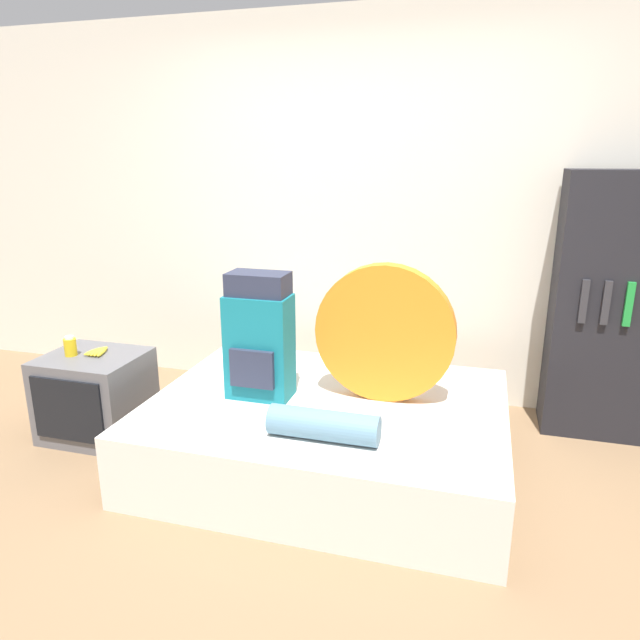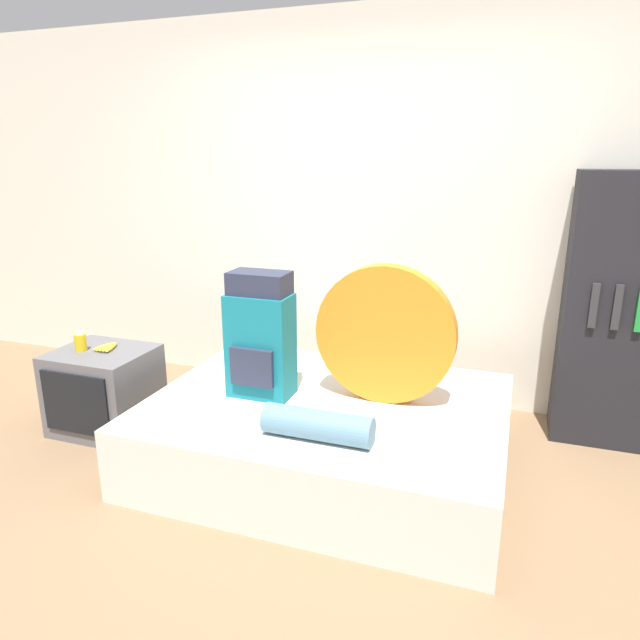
{
  "view_description": "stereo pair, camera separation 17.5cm",
  "coord_description": "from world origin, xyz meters",
  "px_view_note": "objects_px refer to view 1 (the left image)",
  "views": [
    {
      "loc": [
        0.83,
        -2.18,
        1.67
      ],
      "look_at": [
        0.04,
        0.59,
        0.84
      ],
      "focal_mm": 32.0,
      "sensor_mm": 36.0,
      "label": 1
    },
    {
      "loc": [
        1.0,
        -2.13,
        1.67
      ],
      "look_at": [
        0.04,
        0.59,
        0.84
      ],
      "focal_mm": 32.0,
      "sensor_mm": 36.0,
      "label": 2
    }
  ],
  "objects_px": {
    "canister": "(70,347)",
    "bookshelf": "(631,309)",
    "television": "(96,396)",
    "backpack": "(259,338)",
    "tent_bag": "(385,333)",
    "sleeping_roll": "(324,425)"
  },
  "relations": [
    {
      "from": "sleeping_roll",
      "to": "canister",
      "type": "relative_size",
      "value": 4.35
    },
    {
      "from": "backpack",
      "to": "television",
      "type": "relative_size",
      "value": 1.2
    },
    {
      "from": "sleeping_roll",
      "to": "canister",
      "type": "height_order",
      "value": "canister"
    },
    {
      "from": "backpack",
      "to": "canister",
      "type": "bearing_deg",
      "value": -178.7
    },
    {
      "from": "television",
      "to": "sleeping_roll",
      "type": "bearing_deg",
      "value": -14.17
    },
    {
      "from": "sleeping_roll",
      "to": "bookshelf",
      "type": "relative_size",
      "value": 0.33
    },
    {
      "from": "bookshelf",
      "to": "television",
      "type": "bearing_deg",
      "value": -163.36
    },
    {
      "from": "backpack",
      "to": "canister",
      "type": "relative_size",
      "value": 5.73
    },
    {
      "from": "backpack",
      "to": "tent_bag",
      "type": "relative_size",
      "value": 0.93
    },
    {
      "from": "canister",
      "to": "bookshelf",
      "type": "height_order",
      "value": "bookshelf"
    },
    {
      "from": "backpack",
      "to": "sleeping_roll",
      "type": "height_order",
      "value": "backpack"
    },
    {
      "from": "television",
      "to": "backpack",
      "type": "bearing_deg",
      "value": -0.12
    },
    {
      "from": "backpack",
      "to": "television",
      "type": "xyz_separation_m",
      "value": [
        -1.09,
        0.0,
        -0.47
      ]
    },
    {
      "from": "sleeping_roll",
      "to": "canister",
      "type": "xyz_separation_m",
      "value": [
        -1.67,
        0.36,
        0.11
      ]
    },
    {
      "from": "tent_bag",
      "to": "sleeping_roll",
      "type": "bearing_deg",
      "value": -108.91
    },
    {
      "from": "television",
      "to": "tent_bag",
      "type": "bearing_deg",
      "value": 4.9
    },
    {
      "from": "television",
      "to": "bookshelf",
      "type": "height_order",
      "value": "bookshelf"
    },
    {
      "from": "tent_bag",
      "to": "television",
      "type": "xyz_separation_m",
      "value": [
        -1.75,
        -0.15,
        -0.51
      ]
    },
    {
      "from": "canister",
      "to": "bookshelf",
      "type": "relative_size",
      "value": 0.08
    },
    {
      "from": "canister",
      "to": "tent_bag",
      "type": "bearing_deg",
      "value": 5.5
    },
    {
      "from": "sleeping_roll",
      "to": "bookshelf",
      "type": "bearing_deg",
      "value": 40.77
    },
    {
      "from": "sleeping_roll",
      "to": "bookshelf",
      "type": "xyz_separation_m",
      "value": [
        1.53,
        1.32,
        0.34
      ]
    }
  ]
}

